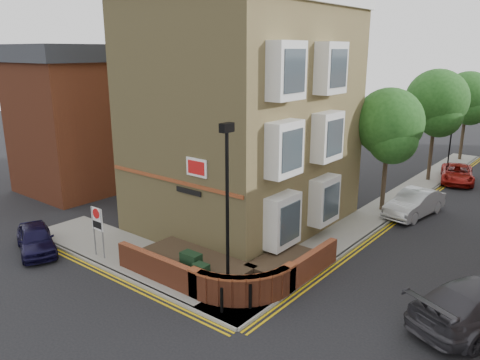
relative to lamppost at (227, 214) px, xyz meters
name	(u,v)px	position (x,y,z in m)	size (l,w,h in m)	color
ground	(172,301)	(-1.60, -1.20, -3.34)	(120.00, 120.00, 0.00)	black
pavement_corner	(141,259)	(-5.10, 0.30, -3.28)	(13.00, 3.00, 0.12)	gray
pavement_main	(395,202)	(0.40, 14.80, -3.28)	(2.00, 32.00, 0.12)	gray
kerb_side	(112,272)	(-5.10, -1.20, -3.28)	(13.00, 0.15, 0.12)	gray
kerb_main_near	(412,205)	(1.40, 14.80, -3.28)	(0.15, 32.00, 0.12)	gray
yellow_lines_side	(107,275)	(-5.10, -1.45, -3.34)	(13.00, 0.28, 0.01)	gold
yellow_lines_main	(416,207)	(1.65, 14.80, -3.34)	(0.28, 32.00, 0.01)	gold
corner_building	(247,102)	(-4.44, 6.80, 2.88)	(8.95, 10.40, 13.60)	#988550
garden_wall	(218,276)	(-1.60, 1.30, -3.34)	(6.80, 6.00, 1.20)	brown
lamppost	(227,214)	(0.00, 0.00, 0.00)	(0.25, 0.50, 6.30)	black
utility_cabinet_large	(191,268)	(-1.90, 0.10, -2.62)	(0.80, 0.45, 1.20)	black
utility_cabinet_small	(201,278)	(-1.10, -0.20, -2.67)	(0.55, 0.40, 1.10)	black
bollard_near	(222,300)	(0.40, -0.80, -2.77)	(0.11, 0.11, 0.90)	black
bollard_far	(250,296)	(1.00, 0.00, -2.77)	(0.11, 0.11, 0.90)	black
zone_sign	(97,223)	(-6.60, -0.70, -1.70)	(0.72, 0.07, 2.20)	slate
side_building	(101,115)	(-16.60, 6.80, 1.20)	(6.40, 10.40, 9.00)	brown
tree_near	(389,128)	(0.40, 12.85, 1.36)	(3.64, 3.65, 6.70)	#382B1E
tree_mid	(436,105)	(0.40, 20.85, 1.85)	(4.03, 4.03, 7.42)	#382B1E
tree_far	(467,100)	(0.40, 28.85, 1.57)	(3.81, 3.81, 7.00)	#382B1E
traffic_light_assembly	(451,136)	(0.80, 23.80, -0.56)	(0.20, 0.16, 4.20)	black
navy_hatchback	(36,239)	(-9.43, -2.02, -2.73)	(1.44, 3.59, 1.22)	black
silver_car_near	(414,203)	(2.03, 13.18, -2.63)	(1.50, 4.31, 1.42)	#B4B8BD
red_car_main	(457,174)	(2.00, 21.75, -2.74)	(1.99, 4.32, 1.20)	#9E1611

